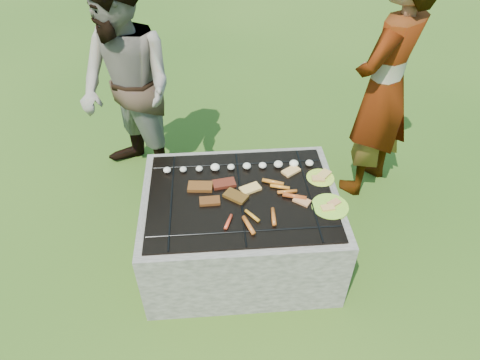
# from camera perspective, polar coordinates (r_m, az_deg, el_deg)

# --- Properties ---
(lawn) EXTENTS (60.00, 60.00, 0.00)m
(lawn) POSITION_cam_1_polar(r_m,az_deg,el_deg) (3.25, 0.07, -9.91)
(lawn) COLOR #1D4110
(lawn) RESTS_ON ground
(fire_pit) EXTENTS (1.30, 1.00, 0.62)m
(fire_pit) POSITION_cam_1_polar(r_m,az_deg,el_deg) (3.04, 0.07, -6.57)
(fire_pit) COLOR #9E978C
(fire_pit) RESTS_ON ground
(mushrooms) EXTENTS (1.05, 0.06, 0.04)m
(mushrooms) POSITION_cam_1_polar(r_m,az_deg,el_deg) (2.99, 0.80, 1.88)
(mushrooms) COLOR beige
(mushrooms) RESTS_ON fire_pit
(pork_slabs) EXTENTS (0.40, 0.26, 0.02)m
(pork_slabs) POSITION_cam_1_polar(r_m,az_deg,el_deg) (2.82, -3.08, -1.42)
(pork_slabs) COLOR #A0561D
(pork_slabs) RESTS_ON fire_pit
(sausages) EXTENTS (0.55, 0.50, 0.03)m
(sausages) POSITION_cam_1_polar(r_m,az_deg,el_deg) (2.73, 4.06, -3.09)
(sausages) COLOR #BD701F
(sausages) RESTS_ON fire_pit
(bread_on_grate) EXTENTS (0.46, 0.42, 0.02)m
(bread_on_grate) POSITION_cam_1_polar(r_m,az_deg,el_deg) (2.87, 4.82, -0.66)
(bread_on_grate) COLOR tan
(bread_on_grate) RESTS_ON fire_pit
(plate_far) EXTENTS (0.25, 0.25, 0.03)m
(plate_far) POSITION_cam_1_polar(r_m,az_deg,el_deg) (2.99, 10.71, 0.33)
(plate_far) COLOR #FDFF3C
(plate_far) RESTS_ON fire_pit
(plate_near) EXTENTS (0.31, 0.31, 0.03)m
(plate_near) POSITION_cam_1_polar(r_m,az_deg,el_deg) (2.79, 11.91, -3.49)
(plate_near) COLOR #C7FE3C
(plate_near) RESTS_ON fire_pit
(cook) EXTENTS (0.80, 0.79, 1.86)m
(cook) POSITION_cam_1_polar(r_m,az_deg,el_deg) (3.46, 18.67, 11.44)
(cook) COLOR gray
(cook) RESTS_ON ground
(bystander) EXTENTS (1.07, 1.08, 1.76)m
(bystander) POSITION_cam_1_polar(r_m,az_deg,el_deg) (3.48, -14.76, 11.54)
(bystander) COLOR #A49389
(bystander) RESTS_ON ground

